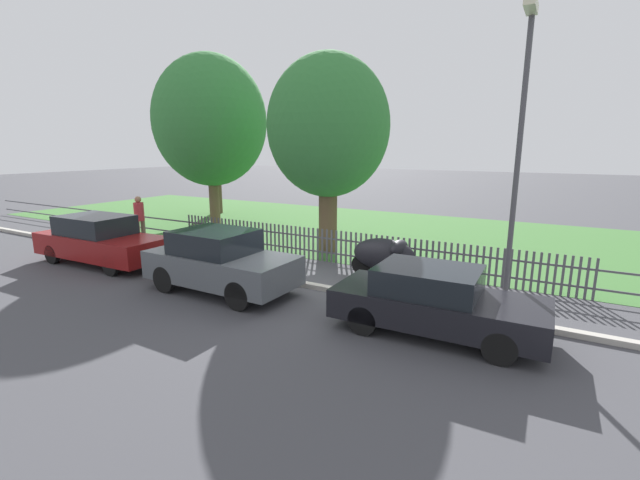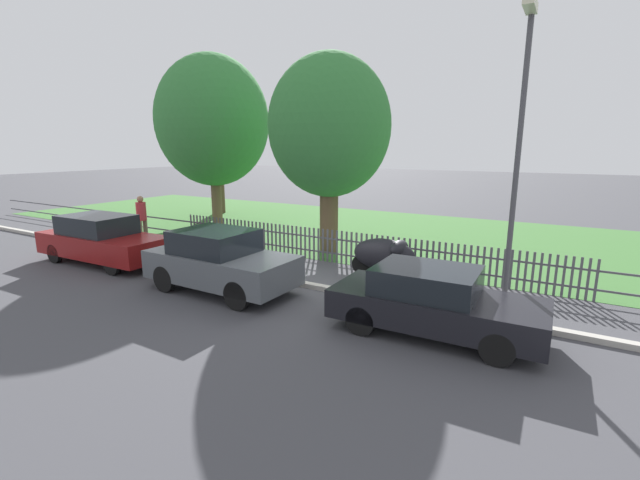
{
  "view_description": "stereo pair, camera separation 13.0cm",
  "coord_description": "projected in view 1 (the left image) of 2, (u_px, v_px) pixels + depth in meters",
  "views": [
    {
      "loc": [
        5.74,
        -8.98,
        3.57
      ],
      "look_at": [
        0.12,
        0.9,
        1.1
      ],
      "focal_mm": 24.0,
      "sensor_mm": 36.0,
      "label": 1
    },
    {
      "loc": [
        5.85,
        -8.92,
        3.57
      ],
      "look_at": [
        0.12,
        0.9,
        1.1
      ],
      "focal_mm": 24.0,
      "sensor_mm": 36.0,
      "label": 2
    }
  ],
  "objects": [
    {
      "name": "parked_car_silver_hatchback",
      "position": [
        100.0,
        240.0,
        13.29
      ],
      "size": [
        4.53,
        1.78,
        1.51
      ],
      "rotation": [
        0.0,
        0.0,
        0.03
      ],
      "color": "maroon",
      "rests_on": "ground"
    },
    {
      "name": "covered_motorcycle",
      "position": [
        385.0,
        254.0,
        11.82
      ],
      "size": [
        1.92,
        0.91,
        1.11
      ],
      "rotation": [
        0.0,
        0.0,
        -0.0
      ],
      "color": "black",
      "rests_on": "ground"
    },
    {
      "name": "kerb_stone",
      "position": [
        301.0,
        284.0,
        11.23
      ],
      "size": [
        40.92,
        0.2,
        0.12
      ],
      "primitive_type": "cube",
      "color": "#B2ADA3",
      "rests_on": "ground"
    },
    {
      "name": "parked_car_black_saloon",
      "position": [
        220.0,
        261.0,
        10.68
      ],
      "size": [
        3.9,
        1.8,
        1.56
      ],
      "rotation": [
        0.0,
        0.0,
        -0.02
      ],
      "color": "#51565B",
      "rests_on": "ground"
    },
    {
      "name": "grass_strip",
      "position": [
        402.0,
        233.0,
        18.08
      ],
      "size": [
        40.92,
        11.13,
        0.01
      ],
      "primitive_type": "cube",
      "color": "#3D7033",
      "rests_on": "ground"
    },
    {
      "name": "tree_nearest_kerb",
      "position": [
        213.0,
        117.0,
        22.63
      ],
      "size": [
        3.36,
        3.36,
        7.17
      ],
      "color": "brown",
      "rests_on": "ground"
    },
    {
      "name": "ground_plane",
      "position": [
        299.0,
        287.0,
        11.16
      ],
      "size": [
        120.0,
        120.0,
        0.0
      ],
      "primitive_type": "plane",
      "color": "#424247"
    },
    {
      "name": "street_lamp",
      "position": [
        520.0,
        133.0,
        8.43
      ],
      "size": [
        0.2,
        0.79,
        6.18
      ],
      "color": "#47474C",
      "rests_on": "ground"
    },
    {
      "name": "pedestrian_near_fence",
      "position": [
        139.0,
        217.0,
        16.06
      ],
      "size": [
        0.39,
        0.41,
        1.79
      ],
      "rotation": [
        0.0,
        0.0,
        1.64
      ],
      "color": "#7F6B51",
      "rests_on": "ground"
    },
    {
      "name": "tree_mid_park",
      "position": [
        328.0,
        127.0,
        14.08
      ],
      "size": [
        4.05,
        4.05,
        6.58
      ],
      "color": "brown",
      "rests_on": "ground"
    },
    {
      "name": "parked_car_navy_estate",
      "position": [
        434.0,
        301.0,
        8.28
      ],
      "size": [
        4.02,
        1.72,
        1.31
      ],
      "rotation": [
        0.0,
        0.0,
        0.02
      ],
      "color": "black",
      "rests_on": "ground"
    },
    {
      "name": "park_fence",
      "position": [
        344.0,
        248.0,
        13.25
      ],
      "size": [
        40.92,
        0.05,
        1.05
      ],
      "color": "#4C4C51",
      "rests_on": "ground"
    },
    {
      "name": "tree_behind_motorcycle",
      "position": [
        210.0,
        121.0,
        18.52
      ],
      "size": [
        4.87,
        4.87,
        7.49
      ],
      "color": "brown",
      "rests_on": "ground"
    }
  ]
}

